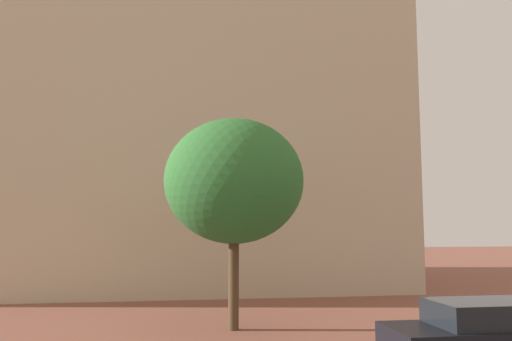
% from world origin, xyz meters
% --- Properties ---
extents(landmark_building, '(22.42, 15.90, 31.89)m').
position_xyz_m(landmark_building, '(-1.52, 27.96, 9.31)').
color(landmark_building, beige).
rests_on(landmark_building, ground_plane).
extents(car_black, '(4.57, 1.99, 1.44)m').
position_xyz_m(car_black, '(5.15, 8.97, 0.69)').
color(car_black, black).
rests_on(car_black, ground_plane).
extents(tree_curb_far, '(4.19, 4.19, 6.27)m').
position_xyz_m(tree_curb_far, '(0.16, 14.01, 4.37)').
color(tree_curb_far, '#4C3823').
rests_on(tree_curb_far, ground_plane).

